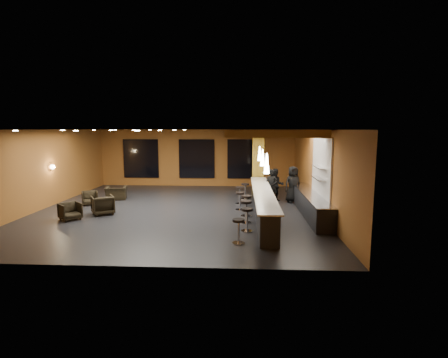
{
  "coord_description": "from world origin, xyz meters",
  "views": [
    {
      "loc": [
        2.81,
        -14.97,
        3.52
      ],
      "look_at": [
        2.0,
        0.5,
        1.3
      ],
      "focal_mm": 28.0,
      "sensor_mm": 36.0,
      "label": 1
    }
  ],
  "objects_px": {
    "pendant_2": "(260,153)",
    "staff_c": "(293,184)",
    "pendant_1": "(263,158)",
    "bar_stool_4": "(240,199)",
    "bar_stool_1": "(247,217)",
    "bar_stool_3": "(246,203)",
    "staff_b": "(276,185)",
    "armchair_c": "(90,198)",
    "bar_stool_5": "(240,193)",
    "armchair_a": "(70,211)",
    "bar_stool_6": "(245,189)",
    "bar_stool_2": "(246,209)",
    "staff_a": "(271,187)",
    "prep_counter": "(310,204)",
    "pendant_0": "(267,164)",
    "armchair_d": "(116,193)",
    "bar_counter": "(263,204)",
    "column": "(258,163)",
    "bar_stool_0": "(239,228)",
    "armchair_b": "(103,205)"
  },
  "relations": [
    {
      "from": "bar_stool_6",
      "to": "armchair_b",
      "type": "bearing_deg",
      "value": -149.72
    },
    {
      "from": "staff_c",
      "to": "pendant_1",
      "type": "bearing_deg",
      "value": -145.9
    },
    {
      "from": "pendant_2",
      "to": "bar_stool_5",
      "type": "distance_m",
      "value": 2.19
    },
    {
      "from": "pendant_1",
      "to": "bar_stool_4",
      "type": "height_order",
      "value": "pendant_1"
    },
    {
      "from": "pendant_1",
      "to": "staff_b",
      "type": "bearing_deg",
      "value": 72.31
    },
    {
      "from": "armchair_a",
      "to": "bar_stool_4",
      "type": "bearing_deg",
      "value": -30.38
    },
    {
      "from": "pendant_1",
      "to": "armchair_d",
      "type": "distance_m",
      "value": 7.87
    },
    {
      "from": "bar_stool_6",
      "to": "bar_stool_2",
      "type": "bearing_deg",
      "value": -90.13
    },
    {
      "from": "column",
      "to": "bar_stool_2",
      "type": "relative_size",
      "value": 4.08
    },
    {
      "from": "pendant_1",
      "to": "pendant_2",
      "type": "xyz_separation_m",
      "value": [
        0.0,
        2.5,
        0.0
      ]
    },
    {
      "from": "pendant_1",
      "to": "staff_c",
      "type": "xyz_separation_m",
      "value": [
        1.6,
        2.25,
        -1.47
      ]
    },
    {
      "from": "bar_stool_3",
      "to": "staff_b",
      "type": "bearing_deg",
      "value": 65.01
    },
    {
      "from": "bar_stool_3",
      "to": "armchair_b",
      "type": "bearing_deg",
      "value": 179.45
    },
    {
      "from": "prep_counter",
      "to": "pendant_0",
      "type": "bearing_deg",
      "value": -128.66
    },
    {
      "from": "pendant_2",
      "to": "staff_c",
      "type": "relative_size",
      "value": 0.4
    },
    {
      "from": "bar_stool_2",
      "to": "bar_stool_5",
      "type": "bearing_deg",
      "value": 94.34
    },
    {
      "from": "bar_counter",
      "to": "armchair_a",
      "type": "distance_m",
      "value": 7.61
    },
    {
      "from": "staff_a",
      "to": "bar_stool_4",
      "type": "height_order",
      "value": "staff_a"
    },
    {
      "from": "pendant_1",
      "to": "armchair_c",
      "type": "height_order",
      "value": "pendant_1"
    },
    {
      "from": "bar_counter",
      "to": "prep_counter",
      "type": "xyz_separation_m",
      "value": [
        2.0,
        0.5,
        -0.07
      ]
    },
    {
      "from": "staff_b",
      "to": "bar_stool_0",
      "type": "bearing_deg",
      "value": -100.23
    },
    {
      "from": "armchair_a",
      "to": "armchair_c",
      "type": "height_order",
      "value": "armchair_a"
    },
    {
      "from": "armchair_c",
      "to": "bar_stool_3",
      "type": "relative_size",
      "value": 0.82
    },
    {
      "from": "pendant_2",
      "to": "bar_stool_5",
      "type": "bearing_deg",
      "value": -141.67
    },
    {
      "from": "armchair_b",
      "to": "bar_stool_6",
      "type": "bearing_deg",
      "value": 178.55
    },
    {
      "from": "bar_stool_3",
      "to": "bar_stool_6",
      "type": "bearing_deg",
      "value": 90.26
    },
    {
      "from": "prep_counter",
      "to": "armchair_d",
      "type": "bearing_deg",
      "value": 164.67
    },
    {
      "from": "armchair_a",
      "to": "bar_stool_1",
      "type": "distance_m",
      "value": 7.0
    },
    {
      "from": "staff_a",
      "to": "staff_c",
      "type": "distance_m",
      "value": 1.09
    },
    {
      "from": "armchair_d",
      "to": "bar_stool_3",
      "type": "relative_size",
      "value": 1.16
    },
    {
      "from": "bar_stool_1",
      "to": "bar_counter",
      "type": "bearing_deg",
      "value": 73.5
    },
    {
      "from": "armchair_d",
      "to": "bar_stool_2",
      "type": "bearing_deg",
      "value": 135.01
    },
    {
      "from": "column",
      "to": "armchair_a",
      "type": "distance_m",
      "value": 9.49
    },
    {
      "from": "armchair_a",
      "to": "armchair_d",
      "type": "distance_m",
      "value": 4.02
    },
    {
      "from": "pendant_0",
      "to": "column",
      "type": "bearing_deg",
      "value": 90.0
    },
    {
      "from": "pendant_2",
      "to": "bar_stool_1",
      "type": "relative_size",
      "value": 0.85
    },
    {
      "from": "prep_counter",
      "to": "armchair_a",
      "type": "xyz_separation_m",
      "value": [
        -9.55,
        -1.48,
        -0.09
      ]
    },
    {
      "from": "armchair_b",
      "to": "bar_stool_4",
      "type": "xyz_separation_m",
      "value": [
        5.7,
        1.06,
        0.11
      ]
    },
    {
      "from": "bar_stool_1",
      "to": "pendant_2",
      "type": "bearing_deg",
      "value": 82.83
    },
    {
      "from": "bar_stool_0",
      "to": "bar_stool_2",
      "type": "relative_size",
      "value": 0.91
    },
    {
      "from": "pendant_0",
      "to": "bar_stool_2",
      "type": "height_order",
      "value": "pendant_0"
    },
    {
      "from": "staff_a",
      "to": "bar_stool_2",
      "type": "bearing_deg",
      "value": -98.08
    },
    {
      "from": "bar_counter",
      "to": "bar_stool_3",
      "type": "relative_size",
      "value": 9.26
    },
    {
      "from": "bar_stool_3",
      "to": "bar_stool_5",
      "type": "height_order",
      "value": "bar_stool_3"
    },
    {
      "from": "bar_counter",
      "to": "pendant_1",
      "type": "xyz_separation_m",
      "value": [
        0.0,
        0.5,
        1.85
      ]
    },
    {
      "from": "armchair_a",
      "to": "armchair_b",
      "type": "bearing_deg",
      "value": -1.79
    },
    {
      "from": "staff_a",
      "to": "staff_c",
      "type": "relative_size",
      "value": 0.93
    },
    {
      "from": "armchair_a",
      "to": "bar_stool_2",
      "type": "relative_size",
      "value": 0.86
    },
    {
      "from": "bar_stool_2",
      "to": "bar_stool_3",
      "type": "xyz_separation_m",
      "value": [
        0.03,
        1.03,
        0.0
      ]
    },
    {
      "from": "bar_stool_0",
      "to": "bar_stool_6",
      "type": "height_order",
      "value": "bar_stool_6"
    }
  ]
}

